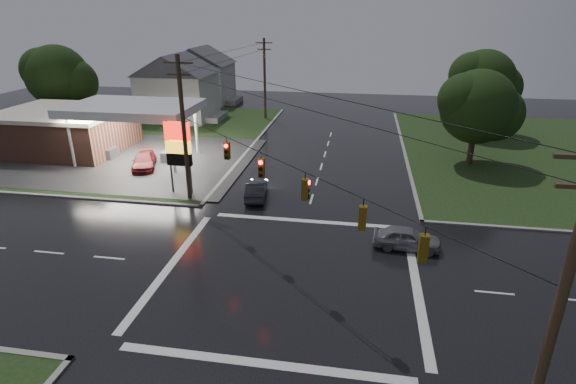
% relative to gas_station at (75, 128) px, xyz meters
% --- Properties ---
extents(ground, '(120.00, 120.00, 0.00)m').
position_rel_gas_station_xyz_m(ground, '(25.68, -19.70, -2.55)').
color(ground, black).
rests_on(ground, ground).
extents(grass_nw, '(36.00, 36.00, 0.08)m').
position_rel_gas_station_xyz_m(grass_nw, '(-0.32, 6.30, -2.51)').
color(grass_nw, black).
rests_on(grass_nw, ground).
extents(gas_station, '(26.20, 18.00, 5.60)m').
position_rel_gas_station_xyz_m(gas_station, '(0.00, 0.00, 0.00)').
color(gas_station, '#2D2D2D').
rests_on(gas_station, ground).
extents(pylon_sign, '(2.00, 0.35, 6.00)m').
position_rel_gas_station_xyz_m(pylon_sign, '(15.18, -9.20, 1.46)').
color(pylon_sign, '#59595E').
rests_on(pylon_sign, ground).
extents(utility_pole_nw, '(2.20, 0.32, 11.00)m').
position_rel_gas_station_xyz_m(utility_pole_nw, '(16.18, -10.20, 3.17)').
color(utility_pole_nw, '#382619').
rests_on(utility_pole_nw, ground).
extents(utility_pole_se, '(2.20, 0.32, 11.00)m').
position_rel_gas_station_xyz_m(utility_pole_se, '(35.18, -29.20, 3.17)').
color(utility_pole_se, '#382619').
rests_on(utility_pole_se, ground).
extents(utility_pole_n, '(2.20, 0.32, 10.50)m').
position_rel_gas_station_xyz_m(utility_pole_n, '(16.18, 18.30, 2.92)').
color(utility_pole_n, '#382619').
rests_on(utility_pole_n, ground).
extents(traffic_signals, '(26.87, 26.87, 1.47)m').
position_rel_gas_station_xyz_m(traffic_signals, '(25.69, -19.72, 3.93)').
color(traffic_signals, black).
rests_on(traffic_signals, ground).
extents(house_near, '(11.05, 8.48, 8.60)m').
position_rel_gas_station_xyz_m(house_near, '(4.73, 16.30, 1.86)').
color(house_near, silver).
rests_on(house_near, ground).
extents(house_far, '(11.05, 8.48, 8.60)m').
position_rel_gas_station_xyz_m(house_far, '(3.73, 28.30, 1.86)').
color(house_far, silver).
rests_on(house_far, ground).
extents(tree_nw_behind, '(8.93, 7.60, 10.00)m').
position_rel_gas_station_xyz_m(tree_nw_behind, '(-8.17, 10.29, 3.63)').
color(tree_nw_behind, black).
rests_on(tree_nw_behind, ground).
extents(tree_ne_near, '(7.99, 6.80, 8.98)m').
position_rel_gas_station_xyz_m(tree_ne_near, '(39.82, 2.29, 3.01)').
color(tree_ne_near, black).
rests_on(tree_ne_near, ground).
extents(tree_ne_far, '(8.46, 7.20, 9.80)m').
position_rel_gas_station_xyz_m(tree_ne_far, '(42.83, 14.29, 3.63)').
color(tree_ne_far, black).
rests_on(tree_ne_far, ground).
extents(car_north, '(2.01, 4.37, 1.39)m').
position_rel_gas_station_xyz_m(car_north, '(21.31, -9.12, -1.85)').
color(car_north, black).
rests_on(car_north, ground).
extents(car_crossing, '(4.25, 1.96, 1.41)m').
position_rel_gas_station_xyz_m(car_crossing, '(32.42, -15.54, -1.84)').
color(car_crossing, slate).
rests_on(car_crossing, ground).
extents(car_pump, '(3.52, 5.24, 1.41)m').
position_rel_gas_station_xyz_m(car_pump, '(9.30, -3.84, -1.84)').
color(car_pump, maroon).
rests_on(car_pump, ground).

